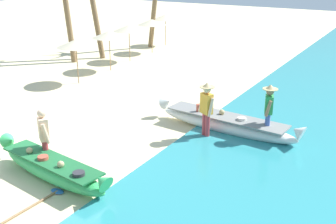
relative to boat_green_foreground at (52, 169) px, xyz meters
name	(u,v)px	position (x,y,z in m)	size (l,w,h in m)	color
ground_plane	(53,149)	(-1.30, 1.28, -0.30)	(80.00, 80.00, 0.00)	beige
boat_green_foreground	(52,169)	(0.00, 0.00, 0.00)	(3.94, 1.12, 0.81)	#38B760
boat_white_midground	(226,123)	(2.41, 4.92, 0.00)	(4.95, 1.16, 0.84)	white
person_vendor_hatted	(206,107)	(2.09, 4.18, 0.70)	(0.58, 0.45, 1.74)	#B2383D
person_tourist_customer	(44,135)	(-0.60, 0.39, 0.60)	(0.56, 0.48, 1.60)	#B2383D
person_vendor_assistant	(269,109)	(3.73, 4.89, 0.72)	(0.44, 0.58, 1.75)	#3D5BA8
parasol_row_0	(76,43)	(-5.28, 6.72, 1.45)	(1.60, 1.60, 1.91)	#8E6B47
parasol_row_1	(109,34)	(-5.50, 9.22, 1.45)	(1.60, 1.60, 1.91)	#8E6B47
parasol_row_2	(129,28)	(-5.86, 11.33, 1.45)	(1.60, 1.60, 1.91)	#8E6B47
parasol_row_3	(152,22)	(-6.02, 13.76, 1.45)	(1.60, 1.60, 1.91)	#8E6B47
parasol_row_4	(165,17)	(-6.50, 16.04, 1.45)	(1.60, 1.60, 1.91)	#8E6B47
paddle	(39,202)	(0.50, -0.92, -0.27)	(0.37, 1.77, 0.05)	#8E6B47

